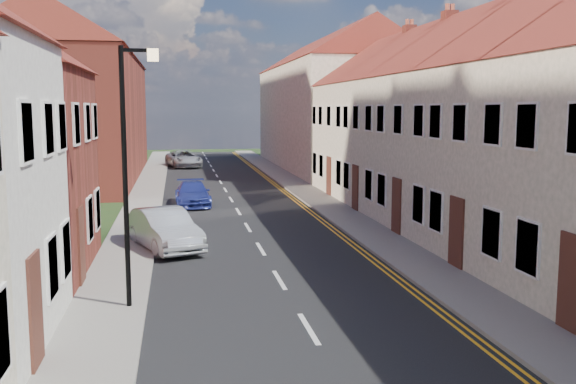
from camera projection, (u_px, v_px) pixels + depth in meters
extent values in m
cube|color=black|center=(248.00, 228.00, 25.52)|extent=(7.00, 90.00, 0.02)
cube|color=gray|center=(135.00, 230.00, 24.77)|extent=(1.80, 90.00, 0.12)
cube|color=gray|center=(355.00, 223.00, 26.26)|extent=(1.80, 90.00, 0.12)
cube|color=white|center=(561.00, 163.00, 20.36)|extent=(8.00, 5.00, 6.00)
cube|color=white|center=(481.00, 152.00, 25.64)|extent=(8.00, 5.80, 6.00)
cube|color=#95362B|center=(517.00, 10.00, 22.71)|extent=(0.60, 0.60, 1.60)
cube|color=white|center=(429.00, 144.00, 30.91)|extent=(8.00, 5.00, 6.00)
cube|color=#95362B|center=(449.00, 29.00, 28.38)|extent=(0.60, 0.60, 1.60)
cube|color=white|center=(392.00, 139.00, 36.19)|extent=(8.00, 5.80, 6.00)
cube|color=#95362B|center=(409.00, 41.00, 33.27)|extent=(0.60, 0.60, 1.60)
cube|color=white|center=(329.00, 117.00, 51.01)|extent=(8.00, 24.00, 8.00)
cube|color=#95362B|center=(77.00, 119.00, 42.97)|extent=(8.00, 24.00, 8.00)
cylinder|color=black|center=(125.00, 179.00, 14.69)|extent=(0.12, 0.12, 6.00)
cube|color=black|center=(137.00, 50.00, 14.37)|extent=(0.70, 0.08, 0.08)
cube|color=#FFD899|center=(153.00, 55.00, 14.45)|extent=(0.25, 0.15, 0.28)
imported|color=#B4B8BC|center=(164.00, 229.00, 21.53)|extent=(2.79, 4.44, 1.38)
imported|color=navy|center=(193.00, 194.00, 31.30)|extent=(1.75, 4.05, 1.16)
imported|color=#AEB0B6|center=(184.00, 159.00, 51.60)|extent=(3.20, 5.24, 1.36)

